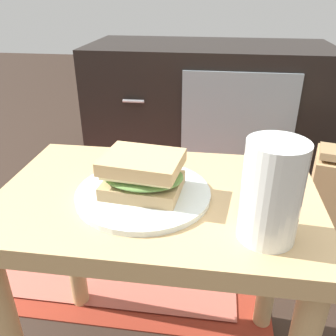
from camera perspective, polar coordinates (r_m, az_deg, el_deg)
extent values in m
cube|color=tan|center=(0.63, -1.70, -5.33)|extent=(0.56, 0.36, 0.04)
cylinder|color=tan|center=(0.94, -15.10, -11.16)|extent=(0.04, 0.04, 0.43)
cylinder|color=tan|center=(0.89, 16.31, -13.82)|extent=(0.04, 0.04, 0.43)
cube|color=black|center=(1.56, 6.18, 8.51)|extent=(0.96, 0.44, 0.58)
cube|color=#8C9EA8|center=(1.34, 10.92, 5.61)|extent=(0.41, 0.01, 0.44)
cylinder|color=silver|center=(1.34, -5.56, 10.63)|extent=(0.08, 0.01, 0.01)
cylinder|color=silver|center=(1.42, -5.17, 2.05)|extent=(0.08, 0.01, 0.01)
cube|color=maroon|center=(1.23, -9.18, -12.46)|extent=(1.00, 0.61, 0.01)
cube|color=#BA5B4C|center=(1.23, -9.19, -12.30)|extent=(0.82, 0.50, 0.00)
cylinder|color=silver|center=(0.62, -3.97, -4.05)|extent=(0.23, 0.23, 0.01)
cube|color=tan|center=(0.61, -4.02, -2.76)|extent=(0.14, 0.11, 0.02)
ellipsoid|color=#608C42|center=(0.60, -4.08, -1.18)|extent=(0.15, 0.12, 0.02)
cube|color=beige|center=(0.59, -4.11, -0.24)|extent=(0.13, 0.10, 0.01)
cube|color=tan|center=(0.59, -4.16, 0.97)|extent=(0.14, 0.12, 0.02)
cylinder|color=silver|center=(0.50, 16.25, -3.73)|extent=(0.08, 0.08, 0.15)
cylinder|color=#C67219|center=(0.51, 16.02, -5.29)|extent=(0.07, 0.07, 0.11)
cylinder|color=white|center=(0.48, 16.91, 0.71)|extent=(0.07, 0.07, 0.01)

